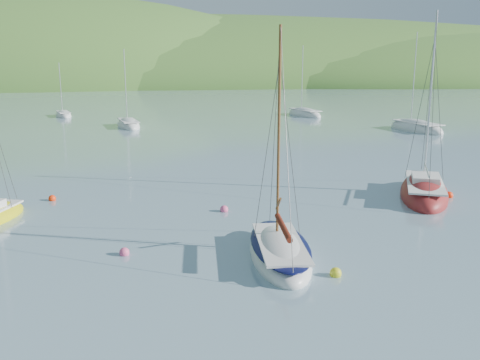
{
  "coord_description": "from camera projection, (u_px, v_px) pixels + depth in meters",
  "views": [
    {
      "loc": [
        -2.04,
        -19.47,
        8.31
      ],
      "look_at": [
        1.68,
        8.0,
        1.87
      ],
      "focal_mm": 40.0,
      "sensor_mm": 36.0,
      "label": 1
    }
  ],
  "objects": [
    {
      "name": "daysailer_white",
      "position": [
        280.0,
        252.0,
        22.53
      ],
      "size": [
        2.81,
        6.79,
        10.24
      ],
      "rotation": [
        0.0,
        0.0,
        -0.06
      ],
      "color": "white",
      "rests_on": "ground"
    },
    {
      "name": "mooring_buoys",
      "position": [
        257.0,
        220.0,
        27.4
      ],
      "size": [
        24.04,
        13.44,
        0.48
      ],
      "color": "gold",
      "rests_on": "ground"
    },
    {
      "name": "sloop_red",
      "position": [
        424.0,
        193.0,
        32.34
      ],
      "size": [
        5.68,
        8.45,
        11.85
      ],
      "rotation": [
        0.0,
        0.0,
        -0.4
      ],
      "color": "maroon",
      "rests_on": "ground"
    },
    {
      "name": "distant_sloop_b",
      "position": [
        305.0,
        114.0,
        76.24
      ],
      "size": [
        4.71,
        7.9,
        10.64
      ],
      "rotation": [
        0.0,
        0.0,
        0.3
      ],
      "color": "white",
      "rests_on": "ground"
    },
    {
      "name": "ground",
      "position": [
        225.0,
        273.0,
        20.94
      ],
      "size": [
        700.0,
        700.0,
        0.0
      ],
      "primitive_type": "plane",
      "color": "#7799A4",
      "rests_on": "ground"
    },
    {
      "name": "distant_sloop_d",
      "position": [
        416.0,
        129.0,
        60.96
      ],
      "size": [
        4.8,
        8.8,
        11.92
      ],
      "rotation": [
        0.0,
        0.0,
        0.23
      ],
      "color": "white",
      "rests_on": "ground"
    },
    {
      "name": "distant_sloop_c",
      "position": [
        63.0,
        115.0,
        75.32
      ],
      "size": [
        3.68,
        6.0,
        8.08
      ],
      "rotation": [
        0.0,
        0.0,
        0.32
      ],
      "color": "white",
      "rests_on": "ground"
    },
    {
      "name": "shoreline_hills",
      "position": [
        145.0,
        81.0,
        186.11
      ],
      "size": [
        690.0,
        135.0,
        56.0
      ],
      "color": "#3F6928",
      "rests_on": "ground"
    },
    {
      "name": "distant_sloop_a",
      "position": [
        128.0,
        126.0,
        64.14
      ],
      "size": [
        3.95,
        7.34,
        9.94
      ],
      "rotation": [
        0.0,
        0.0,
        0.23
      ],
      "color": "white",
      "rests_on": "ground"
    }
  ]
}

